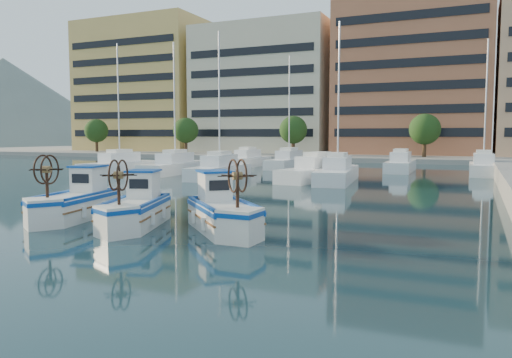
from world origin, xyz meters
The scene contains 7 objects.
ground centered at (0.00, 0.00, 0.00)m, with size 300.00×300.00×0.00m, color #1A3B44.
waterfront centered at (9.23, 65.04, 11.10)m, with size 180.00×40.00×25.60m.
hill_west centered at (-140.00, 110.00, 0.00)m, with size 180.00×180.00×60.00m, color slate.
yacht_marina centered at (-3.42, 27.49, 0.53)m, with size 38.96×22.67×11.50m.
fishing_boat_a centered at (-4.74, 0.99, 0.74)m, with size 2.54×4.44×2.69m.
fishing_boat_b centered at (-1.46, 0.62, 0.71)m, with size 2.89×4.29×2.59m.
fishing_boat_c centered at (1.90, 1.13, 0.73)m, with size 4.03×4.13×2.65m.
Camera 1 is at (10.10, -14.48, 3.39)m, focal length 35.00 mm.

